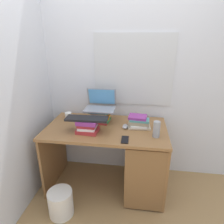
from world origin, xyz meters
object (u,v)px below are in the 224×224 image
cell_phone (125,140)px  wastebasket (61,203)px  book_stack_side (139,122)px  keyboard (87,119)px  desk (135,158)px  book_stack_tall (100,116)px  water_bottle (156,129)px  laptop (101,104)px  book_stack_keyboard_riser (88,126)px  mug (69,116)px  computer_mouse (125,126)px

cell_phone → wastebasket: 0.90m
book_stack_side → keyboard: keyboard is taller
book_stack_side → wastebasket: size_ratio=0.91×
cell_phone → desk: bearing=65.6°
desk → cell_phone: cell_phone is taller
keyboard → wastebasket: size_ratio=1.56×
cell_phone → wastebasket: bearing=-160.3°
book_stack_tall → water_bottle: water_bottle is taller
laptop → water_bottle: 0.70m
book_stack_keyboard_riser → wastebasket: (-0.21, -0.35, -0.69)m
desk → mug: 0.89m
book_stack_tall → water_bottle: size_ratio=1.48×
book_stack_side → computer_mouse: size_ratio=2.36×
book_stack_tall → keyboard: (-0.08, -0.26, 0.07)m
book_stack_tall → book_stack_side: book_stack_tall is taller
mug → computer_mouse: bearing=-10.7°
book_stack_side → book_stack_keyboard_riser: bearing=-160.9°
laptop → computer_mouse: size_ratio=3.20×
desk → keyboard: keyboard is taller
keyboard → computer_mouse: bearing=18.7°
book_stack_tall → book_stack_side: (0.44, -0.08, -0.01)m
water_bottle → wastebasket: (-0.89, -0.33, -0.71)m
desk → computer_mouse: computer_mouse is taller
laptop → keyboard: size_ratio=0.79×
book_stack_keyboard_riser → book_stack_side: 0.54m
computer_mouse → wastebasket: computer_mouse is taller
water_bottle → computer_mouse: bearing=153.4°
keyboard → computer_mouse: size_ratio=4.04×
book_stack_tall → cell_phone: size_ratio=1.74×
mug → water_bottle: water_bottle is taller
keyboard → mug: keyboard is taller
book_stack_tall → keyboard: 0.28m
mug → book_stack_keyboard_riser: bearing=-41.8°
desk → book_stack_keyboard_riser: 0.65m
book_stack_tall → mug: bearing=178.7°
book_stack_side → computer_mouse: bearing=-165.3°
book_stack_tall → laptop: (0.00, 0.06, 0.12)m
book_stack_tall → computer_mouse: book_stack_tall is taller
book_stack_tall → book_stack_keyboard_riser: 0.27m
laptop → book_stack_side: bearing=-17.5°
desk → mug: mug is taller
desk → keyboard: 0.70m
mug → cell_phone: bearing=-29.6°
desk → water_bottle: size_ratio=8.01×
desk → laptop: 0.71m
book_stack_tall → cell_phone: bearing=-50.4°
book_stack_tall → book_stack_side: bearing=-10.6°
keyboard → book_stack_tall: bearing=71.4°
book_stack_tall → keyboard: size_ratio=0.56×
computer_mouse → wastebasket: bearing=-140.3°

